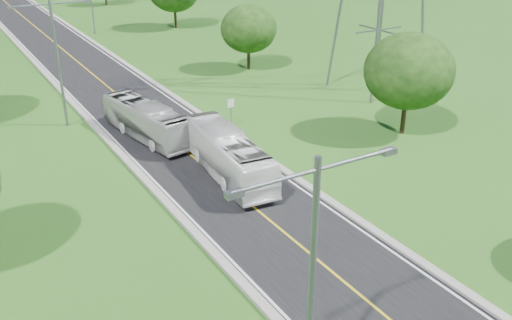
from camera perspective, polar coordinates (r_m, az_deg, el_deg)
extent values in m
plane|color=#265618|center=(63.65, -16.38, 8.50)|extent=(260.00, 260.00, 0.00)
cube|color=black|center=(69.29, -17.75, 9.62)|extent=(8.00, 150.00, 0.06)
cube|color=gray|center=(68.48, -21.22, 9.02)|extent=(0.50, 150.00, 0.22)
cube|color=gray|center=(70.31, -14.38, 10.29)|extent=(0.50, 150.00, 0.22)
cylinder|color=slate|center=(45.35, -2.52, 4.75)|extent=(0.08, 0.08, 2.40)
cube|color=white|center=(45.06, -2.52, 5.70)|extent=(0.55, 0.04, 0.70)
cylinder|color=slate|center=(18.68, 5.53, -13.80)|extent=(0.22, 0.22, 10.00)
cylinder|color=slate|center=(15.51, 2.02, -2.11)|extent=(2.80, 0.12, 0.12)
cylinder|color=slate|center=(17.05, 9.96, 0.09)|extent=(2.80, 0.12, 0.12)
cube|color=slate|center=(14.94, -2.19, -3.43)|extent=(0.50, 0.25, 0.18)
cube|color=slate|center=(17.89, 13.13, 0.83)|extent=(0.50, 0.25, 0.18)
cylinder|color=slate|center=(46.94, -19.13, 8.97)|extent=(0.22, 0.22, 10.00)
cylinder|color=slate|center=(45.77, -21.68, 14.17)|extent=(2.80, 0.12, 0.12)
cylinder|color=slate|center=(46.32, -18.21, 14.76)|extent=(2.80, 0.12, 0.12)
cube|color=slate|center=(45.58, -23.30, 13.81)|extent=(0.50, 0.25, 0.18)
cube|color=slate|center=(46.64, -16.61, 14.95)|extent=(0.50, 0.25, 0.18)
cylinder|color=black|center=(45.44, 14.55, 4.32)|extent=(0.36, 0.36, 2.88)
ellipsoid|color=black|center=(44.39, 15.03, 8.59)|extent=(6.72, 6.72, 5.71)
cylinder|color=black|center=(61.61, -0.73, 10.19)|extent=(0.36, 0.36, 2.52)
ellipsoid|color=black|center=(60.92, -0.74, 13.00)|extent=(5.88, 5.88, 5.00)
cylinder|color=black|center=(83.45, -8.07, 13.96)|extent=(0.36, 0.36, 3.06)
imported|color=white|center=(37.01, -2.81, 0.57)|extent=(3.48, 10.69, 2.92)
imported|color=beige|center=(43.78, -10.91, 3.91)|extent=(3.78, 10.12, 2.75)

